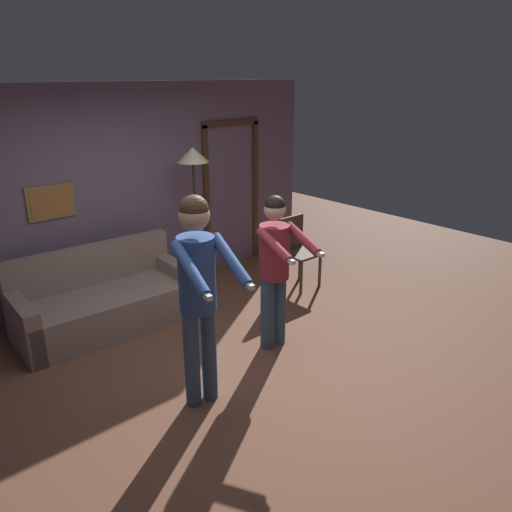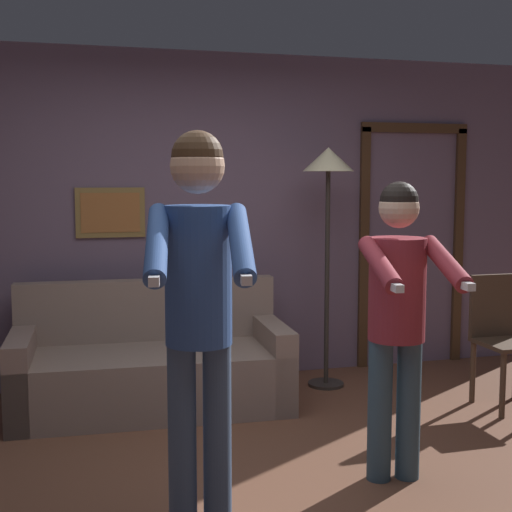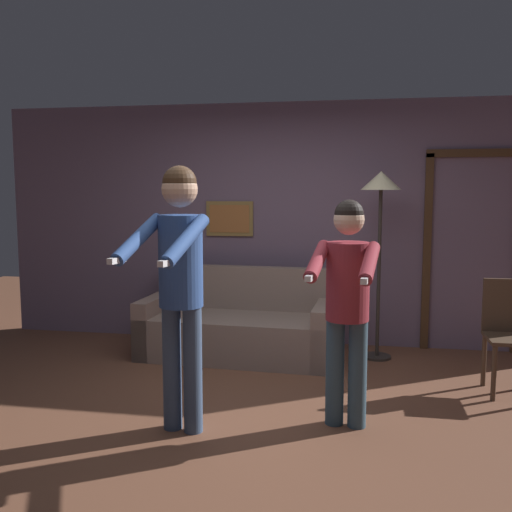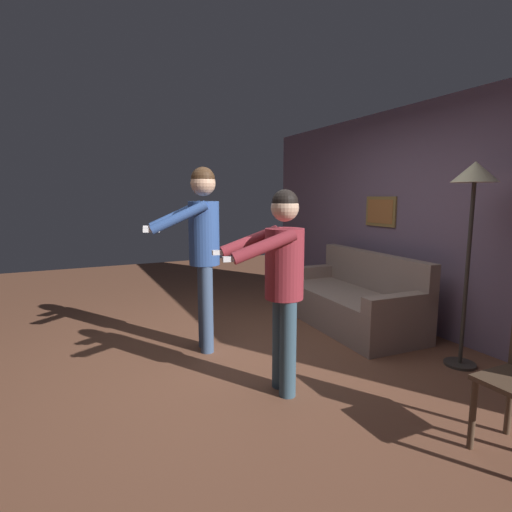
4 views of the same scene
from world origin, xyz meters
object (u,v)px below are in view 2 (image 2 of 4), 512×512
person_standing_right (398,304)px  torchiere_lamp (328,181)px  dining_chair_distant (504,332)px  person_standing_left (199,290)px  couch (151,369)px

person_standing_right → torchiere_lamp: bearing=80.9°
person_standing_right → dining_chair_distant: person_standing_right is taller
person_standing_left → person_standing_right: bearing=14.1°
torchiere_lamp → person_standing_right: size_ratio=1.15×
person_standing_left → person_standing_right: (1.12, 0.28, -0.17)m
couch → person_standing_left: 2.04m
couch → torchiere_lamp: (1.38, 0.16, 1.32)m
torchiere_lamp → person_standing_right: bearing=-99.1°
torchiere_lamp → person_standing_right: torchiere_lamp is taller
dining_chair_distant → torchiere_lamp: bearing=143.8°
person_standing_right → couch: bearing=125.0°
couch → dining_chair_distant: size_ratio=2.09×
couch → torchiere_lamp: size_ratio=1.05×
torchiere_lamp → dining_chair_distant: torchiere_lamp is taller
couch → person_standing_right: bearing=-55.0°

